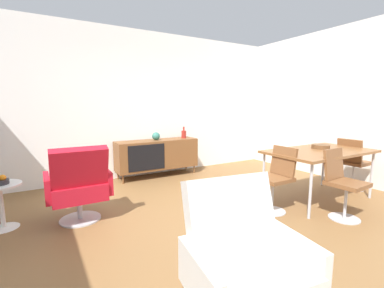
% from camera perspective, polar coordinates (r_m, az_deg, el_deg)
% --- Properties ---
extents(ground_plane, '(8.32, 8.32, 0.00)m').
position_cam_1_polar(ground_plane, '(3.28, 3.64, -16.86)').
color(ground_plane, brown).
extents(wall_back, '(6.80, 0.12, 2.80)m').
position_cam_1_polar(wall_back, '(5.32, -12.25, 8.26)').
color(wall_back, white).
rests_on(wall_back, ground_plane).
extents(wall_right, '(0.12, 5.60, 2.80)m').
position_cam_1_polar(wall_right, '(5.45, 33.16, 7.09)').
color(wall_right, white).
rests_on(wall_right, ground_plane).
extents(sideboard, '(1.60, 0.45, 0.72)m').
position_cam_1_polar(sideboard, '(5.24, -7.51, -2.18)').
color(sideboard, brown).
rests_on(sideboard, ground_plane).
extents(vase_cobalt, '(0.15, 0.15, 0.15)m').
position_cam_1_polar(vase_cobalt, '(5.18, -7.75, 1.69)').
color(vase_cobalt, '#337266').
rests_on(vase_cobalt, sideboard).
extents(vase_sculptural_dark, '(0.10, 0.10, 0.23)m').
position_cam_1_polar(vase_sculptural_dark, '(5.44, -1.77, 2.16)').
color(vase_sculptural_dark, maroon).
rests_on(vase_sculptural_dark, sideboard).
extents(dining_table, '(1.60, 0.90, 0.74)m').
position_cam_1_polar(dining_table, '(4.32, 25.78, -1.78)').
color(dining_table, brown).
rests_on(dining_table, ground_plane).
extents(wooden_bowl_on_table, '(0.26, 0.26, 0.06)m').
position_cam_1_polar(wooden_bowl_on_table, '(4.48, 25.94, -0.50)').
color(wooden_bowl_on_table, brown).
rests_on(wooden_bowl_on_table, dining_table).
extents(dining_chair_near_window, '(0.43, 0.40, 0.86)m').
position_cam_1_polar(dining_chair_near_window, '(3.67, 17.72, -6.66)').
color(dining_chair_near_window, brown).
rests_on(dining_chair_near_window, ground_plane).
extents(dining_chair_front_left, '(0.42, 0.45, 0.86)m').
position_cam_1_polar(dining_chair_front_left, '(3.78, 29.59, -6.94)').
color(dining_chair_front_left, brown).
rests_on(dining_chair_front_left, ground_plane).
extents(dining_chair_far_end, '(0.44, 0.42, 0.86)m').
position_cam_1_polar(dining_chair_far_end, '(5.11, 31.22, -3.29)').
color(dining_chair_far_end, brown).
rests_on(dining_chair_far_end, ground_plane).
extents(lounge_chair_red, '(0.72, 0.66, 0.95)m').
position_cam_1_polar(lounge_chair_red, '(3.44, -23.18, -7.99)').
color(lounge_chair_red, red).
rests_on(lounge_chair_red, ground_plane).
extents(armchair_black_shell, '(0.78, 0.73, 0.95)m').
position_cam_1_polar(armchair_black_shell, '(1.79, 11.12, -23.23)').
color(armchair_black_shell, silver).
rests_on(armchair_black_shell, ground_plane).
extents(side_table_round, '(0.44, 0.44, 0.52)m').
position_cam_1_polar(side_table_round, '(3.75, -35.86, -9.95)').
color(side_table_round, white).
rests_on(side_table_round, ground_plane).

